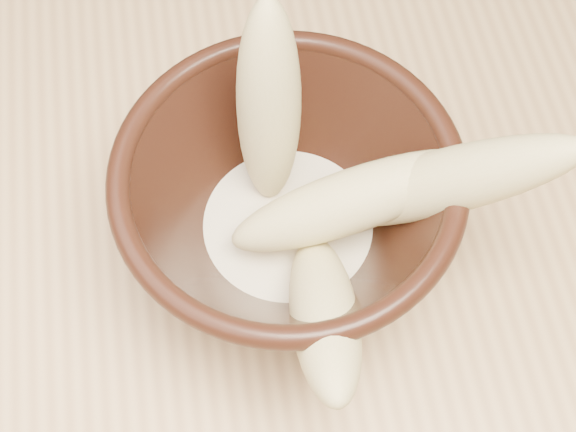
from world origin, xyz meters
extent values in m
cylinder|color=tan|center=(0.54, 0.34, 0.35)|extent=(0.05, 0.05, 0.71)
cylinder|color=black|center=(0.15, 0.14, 0.76)|extent=(0.08, 0.08, 0.01)
cylinder|color=black|center=(0.15, 0.14, 0.78)|extent=(0.08, 0.08, 0.01)
torus|color=black|center=(0.15, 0.14, 0.85)|extent=(0.19, 0.19, 0.01)
cylinder|color=beige|center=(0.15, 0.14, 0.78)|extent=(0.11, 0.11, 0.02)
ellipsoid|color=tan|center=(0.14, 0.18, 0.86)|extent=(0.05, 0.08, 0.14)
ellipsoid|color=tan|center=(0.22, 0.13, 0.84)|extent=(0.16, 0.08, 0.14)
ellipsoid|color=tan|center=(0.18, 0.13, 0.83)|extent=(0.15, 0.04, 0.08)
ellipsoid|color=tan|center=(0.16, 0.07, 0.82)|extent=(0.05, 0.14, 0.10)
camera|label=1|loc=(0.11, -0.07, 1.22)|focal=50.00mm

